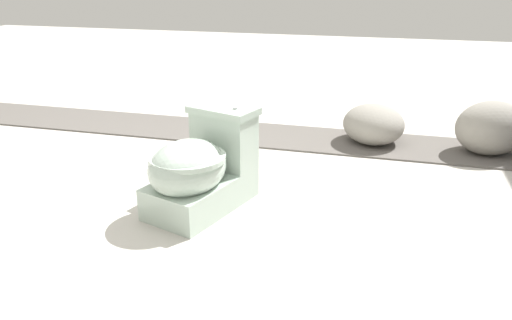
# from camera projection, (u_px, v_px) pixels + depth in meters

# --- Properties ---
(ground_plane) EXTENTS (14.00, 14.00, 0.00)m
(ground_plane) POSITION_uv_depth(u_px,v_px,m) (191.00, 204.00, 2.71)
(ground_plane) COLOR beige
(gravel_strip) EXTENTS (0.56, 8.00, 0.01)m
(gravel_strip) POSITION_uv_depth(u_px,v_px,m) (316.00, 139.00, 3.70)
(gravel_strip) COLOR #605B56
(gravel_strip) RESTS_ON ground
(toilet) EXTENTS (0.71, 0.55, 0.52)m
(toilet) POSITION_uv_depth(u_px,v_px,m) (200.00, 169.00, 2.60)
(toilet) COLOR #B2C6B7
(toilet) RESTS_ON ground
(boulder_near) EXTENTS (0.59, 0.57, 0.28)m
(boulder_near) POSITION_uv_depth(u_px,v_px,m) (373.00, 124.00, 3.59)
(boulder_near) COLOR gray
(boulder_near) RESTS_ON ground
(boulder_far) EXTENTS (0.57, 0.61, 0.37)m
(boulder_far) POSITION_uv_depth(u_px,v_px,m) (491.00, 128.00, 3.37)
(boulder_far) COLOR gray
(boulder_far) RESTS_ON ground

